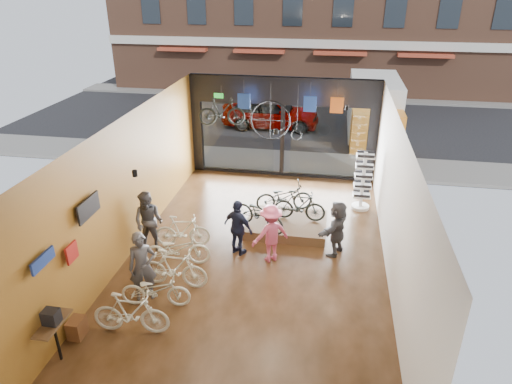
% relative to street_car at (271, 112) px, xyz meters
% --- Properties ---
extents(ground_plane, '(7.00, 12.00, 0.04)m').
position_rel_street_car_xyz_m(ground_plane, '(1.28, -12.00, -0.85)').
color(ground_plane, black).
rests_on(ground_plane, ground).
extents(ceiling, '(7.00, 12.00, 0.04)m').
position_rel_street_car_xyz_m(ceiling, '(1.28, -12.00, 2.99)').
color(ceiling, black).
rests_on(ceiling, ground).
extents(wall_left, '(0.04, 12.00, 3.80)m').
position_rel_street_car_xyz_m(wall_left, '(-2.24, -12.00, 1.07)').
color(wall_left, '#99661F').
rests_on(wall_left, ground).
extents(wall_right, '(0.04, 12.00, 3.80)m').
position_rel_street_car_xyz_m(wall_right, '(4.80, -12.00, 1.07)').
color(wall_right, beige).
rests_on(wall_right, ground).
extents(wall_back, '(7.00, 0.04, 3.80)m').
position_rel_street_car_xyz_m(wall_back, '(1.28, -18.02, 1.07)').
color(wall_back, beige).
rests_on(wall_back, ground).
extents(storefront, '(7.00, 0.26, 3.80)m').
position_rel_street_car_xyz_m(storefront, '(1.28, -6.00, 1.07)').
color(storefront, black).
rests_on(storefront, ground).
extents(exit_sign, '(0.35, 0.06, 0.18)m').
position_rel_street_car_xyz_m(exit_sign, '(-1.12, -6.12, 2.22)').
color(exit_sign, '#198C26').
rests_on(exit_sign, storefront).
extents(street_road, '(30.00, 18.00, 0.02)m').
position_rel_street_car_xyz_m(street_road, '(1.28, 3.00, -0.84)').
color(street_road, black).
rests_on(street_road, ground).
extents(sidewalk_near, '(30.00, 2.40, 0.12)m').
position_rel_street_car_xyz_m(sidewalk_near, '(1.28, -4.80, -0.77)').
color(sidewalk_near, slate).
rests_on(sidewalk_near, ground).
extents(sidewalk_far, '(30.00, 2.00, 0.12)m').
position_rel_street_car_xyz_m(sidewalk_far, '(1.28, 7.00, -0.77)').
color(sidewalk_far, slate).
rests_on(sidewalk_far, ground).
extents(street_car, '(4.86, 1.96, 1.66)m').
position_rel_street_car_xyz_m(street_car, '(0.00, 0.00, 0.00)').
color(street_car, gray).
rests_on(street_car, street_road).
extents(box_truck, '(2.27, 6.81, 2.68)m').
position_rel_street_car_xyz_m(box_truck, '(5.02, -1.00, 0.51)').
color(box_truck, silver).
rests_on(box_truck, street_road).
extents(floor_bike_1, '(1.72, 0.61, 1.01)m').
position_rel_street_car_xyz_m(floor_bike_1, '(-0.88, -15.27, -0.32)').
color(floor_bike_1, beige).
rests_on(floor_bike_1, ground_plane).
extents(floor_bike_2, '(1.70, 0.77, 0.86)m').
position_rel_street_car_xyz_m(floor_bike_2, '(-0.69, -14.32, -0.40)').
color(floor_bike_2, beige).
rests_on(floor_bike_2, ground_plane).
extents(floor_bike_3, '(1.72, 0.51, 1.03)m').
position_rel_street_car_xyz_m(floor_bike_3, '(-0.50, -13.54, -0.31)').
color(floor_bike_3, beige).
rests_on(floor_bike_3, ground_plane).
extents(floor_bike_4, '(1.85, 0.98, 0.93)m').
position_rel_street_car_xyz_m(floor_bike_4, '(-0.75, -12.61, -0.36)').
color(floor_bike_4, beige).
rests_on(floor_bike_4, ground_plane).
extents(floor_bike_5, '(1.63, 0.71, 0.95)m').
position_rel_street_car_xyz_m(floor_bike_5, '(-0.90, -11.67, -0.35)').
color(floor_bike_5, beige).
rests_on(floor_bike_5, ground_plane).
extents(display_platform, '(2.40, 1.80, 0.30)m').
position_rel_street_car_xyz_m(display_platform, '(1.95, -10.25, -0.68)').
color(display_platform, '#4D3723').
rests_on(display_platform, ground_plane).
extents(display_bike_left, '(1.81, 1.43, 0.92)m').
position_rel_street_car_xyz_m(display_bike_left, '(1.21, -10.81, -0.07)').
color(display_bike_left, black).
rests_on(display_bike_left, display_platform).
extents(display_bike_mid, '(1.60, 0.55, 0.95)m').
position_rel_street_car_xyz_m(display_bike_mid, '(2.31, -10.11, -0.05)').
color(display_bike_mid, black).
rests_on(display_bike_mid, display_platform).
extents(display_bike_right, '(1.88, 1.08, 0.93)m').
position_rel_street_car_xyz_m(display_bike_right, '(1.78, -9.55, -0.06)').
color(display_bike_right, black).
rests_on(display_bike_right, display_platform).
extents(customer_0, '(0.77, 0.67, 1.78)m').
position_rel_street_car_xyz_m(customer_0, '(-1.05, -14.10, 0.06)').
color(customer_0, '#3F3F44').
rests_on(customer_0, ground_plane).
extents(customer_1, '(0.92, 0.74, 1.78)m').
position_rel_street_car_xyz_m(customer_1, '(-1.72, -12.05, 0.06)').
color(customer_1, '#3F3F44').
rests_on(customer_1, ground_plane).
extents(customer_2, '(1.04, 0.81, 1.64)m').
position_rel_street_car_xyz_m(customer_2, '(0.77, -11.82, -0.01)').
color(customer_2, '#161C33').
rests_on(customer_2, ground_plane).
extents(customer_3, '(1.23, 1.12, 1.65)m').
position_rel_street_car_xyz_m(customer_3, '(1.69, -11.98, -0.00)').
color(customer_3, '#CC4C72').
rests_on(customer_3, ground_plane).
extents(customer_5, '(1.05, 1.55, 1.61)m').
position_rel_street_car_xyz_m(customer_5, '(3.44, -11.35, -0.02)').
color(customer_5, '#3F3F44').
rests_on(customer_5, ground_plane).
extents(sunglasses_rack, '(0.69, 0.61, 2.00)m').
position_rel_street_car_xyz_m(sunglasses_rack, '(4.23, -8.43, 0.17)').
color(sunglasses_rack, white).
rests_on(sunglasses_rack, ground_plane).
extents(wall_merch, '(0.40, 2.40, 2.60)m').
position_rel_street_car_xyz_m(wall_merch, '(-2.10, -15.50, 0.47)').
color(wall_merch, navy).
rests_on(wall_merch, wall_left).
extents(penny_farthing, '(1.74, 0.06, 1.39)m').
position_rel_street_car_xyz_m(penny_farthing, '(1.29, -7.30, 1.67)').
color(penny_farthing, black).
rests_on(penny_farthing, ceiling).
extents(hung_bike, '(1.64, 0.74, 0.95)m').
position_rel_street_car_xyz_m(hung_bike, '(-0.60, -7.80, 2.10)').
color(hung_bike, black).
rests_on(hung_bike, ceiling).
extents(jersey_left, '(0.45, 0.03, 0.55)m').
position_rel_street_car_xyz_m(jersey_left, '(-0.03, -6.80, 2.22)').
color(jersey_left, '#1E3F99').
rests_on(jersey_left, ceiling).
extents(jersey_mid, '(0.45, 0.03, 0.55)m').
position_rel_street_car_xyz_m(jersey_mid, '(2.30, -6.80, 2.22)').
color(jersey_mid, '#1E3F99').
rests_on(jersey_mid, ceiling).
extents(jersey_right, '(0.45, 0.03, 0.55)m').
position_rel_street_car_xyz_m(jersey_right, '(3.22, -6.80, 2.22)').
color(jersey_right, '#CC5919').
rests_on(jersey_right, ceiling).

